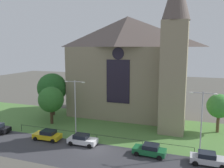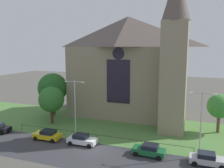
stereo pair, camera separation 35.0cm
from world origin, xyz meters
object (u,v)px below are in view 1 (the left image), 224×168
object	(u,v)px
church_building	(130,66)
parked_car_yellow	(47,135)
tree_right_far	(219,106)
tree_left_far	(52,88)
streetlamp_far	(202,116)
parked_car_green	(150,150)
streetlamp_near	(75,103)
parked_car_silver	(208,159)
tree_left_near	(51,100)
parked_car_white	(82,140)

from	to	relation	value
church_building	parked_car_yellow	world-z (taller)	church_building
tree_right_far	parked_car_yellow	xyz separation A→B (m)	(-24.54, -12.24, -3.68)
tree_left_far	streetlamp_far	distance (m)	30.29
parked_car_green	tree_right_far	bearing A→B (deg)	-123.48
church_building	streetlamp_near	bearing A→B (deg)	-105.07
streetlamp_far	parked_car_silver	world-z (taller)	streetlamp_far
tree_left_near	tree_left_far	bearing A→B (deg)	121.13
parked_car_green	streetlamp_near	bearing A→B (deg)	-5.70
church_building	tree_left_far	distance (m)	16.55
parked_car_silver	tree_left_far	bearing A→B (deg)	156.96
parked_car_yellow	parked_car_silver	world-z (taller)	same
streetlamp_near	tree_left_near	bearing A→B (deg)	145.96
parked_car_green	parked_car_silver	size ratio (longest dim) A/B	1.01
tree_left_near	streetlamp_near	size ratio (longest dim) A/B	0.75
tree_right_far	tree_left_far	bearing A→B (deg)	-179.35
parked_car_white	parked_car_green	world-z (taller)	same
tree_left_far	streetlamp_near	xyz separation A→B (m)	(10.79, -10.19, 0.06)
tree_left_far	parked_car_white	distance (m)	17.89
streetlamp_far	parked_car_green	bearing A→B (deg)	-164.28
tree_left_near	parked_car_green	bearing A→B (deg)	-19.78
church_building	parked_car_white	bearing A→B (deg)	-97.87
tree_left_far	parked_car_silver	distance (m)	32.16
tree_left_far	tree_left_near	bearing A→B (deg)	-58.87
streetlamp_far	parked_car_white	distance (m)	16.65
church_building	parked_car_green	world-z (taller)	church_building
tree_left_far	parked_car_yellow	world-z (taller)	tree_left_far
church_building	parked_car_green	xyz separation A→B (m)	(7.46, -17.24, -9.53)
streetlamp_far	parked_car_white	world-z (taller)	streetlamp_far
tree_left_near	parked_car_yellow	distance (m)	8.83
streetlamp_far	parked_car_yellow	distance (m)	22.23
parked_car_yellow	parked_car_green	distance (m)	15.57
tree_left_near	parked_car_green	distance (m)	21.03
parked_car_silver	streetlamp_near	bearing A→B (deg)	173.63
tree_left_far	parked_car_green	distance (m)	25.86
streetlamp_near	parked_car_white	bearing A→B (deg)	-39.52
parked_car_white	parked_car_silver	distance (m)	16.83
parked_car_green	church_building	bearing A→B (deg)	-63.91
parked_car_yellow	parked_car_silver	xyz separation A→B (m)	(22.58, -0.09, 0.00)
church_building	tree_left_near	distance (m)	16.81
church_building	streetlamp_far	distance (m)	21.18
tree_right_far	parked_car_yellow	world-z (taller)	tree_right_far
parked_car_white	tree_right_far	bearing A→B (deg)	31.86
parked_car_yellow	tree_left_near	bearing A→B (deg)	-63.14
parked_car_yellow	parked_car_white	distance (m)	5.76
church_building	tree_right_far	bearing A→B (deg)	-16.88
tree_right_far	tree_left_near	size ratio (longest dim) A/B	0.94
parked_car_yellow	parked_car_white	size ratio (longest dim) A/B	1.01
streetlamp_near	parked_car_yellow	distance (m)	6.55
parked_car_white	parked_car_silver	size ratio (longest dim) A/B	1.00
tree_left_far	parked_car_yellow	xyz separation A→B (m)	(6.86, -11.89, -4.90)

